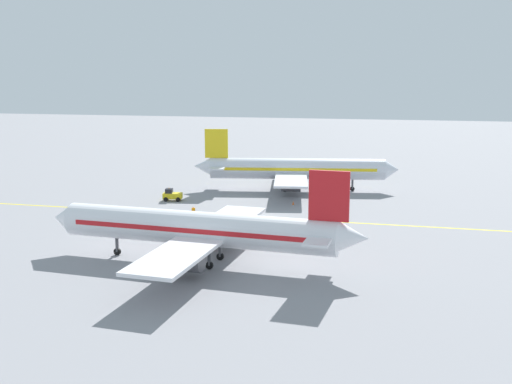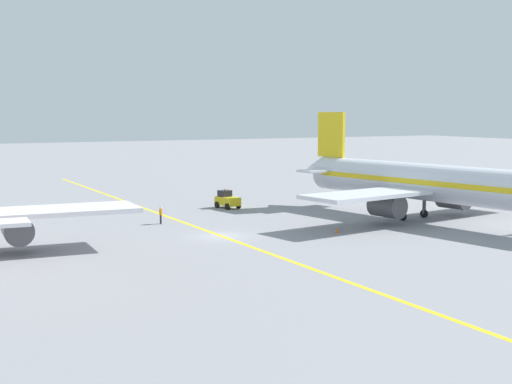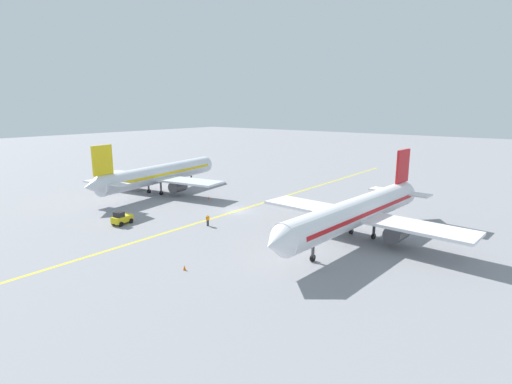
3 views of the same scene
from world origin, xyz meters
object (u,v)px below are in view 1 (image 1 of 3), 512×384
(airplane_at_gate, at_px, (294,169))
(traffic_cone_near_nose, at_px, (76,227))
(baggage_tug_white, at_px, (172,195))
(ground_crew_worker, at_px, (193,212))
(traffic_cone_mid_apron, at_px, (293,203))
(airplane_adjacent_stand, at_px, (201,229))

(airplane_at_gate, distance_m, traffic_cone_near_nose, 40.48)
(baggage_tug_white, bearing_deg, airplane_at_gate, 126.90)
(ground_crew_worker, bearing_deg, baggage_tug_white, -145.38)
(traffic_cone_mid_apron, bearing_deg, traffic_cone_near_nose, -49.62)
(traffic_cone_near_nose, relative_size, traffic_cone_mid_apron, 1.00)
(airplane_adjacent_stand, relative_size, ground_crew_worker, 21.15)
(airplane_at_gate, bearing_deg, airplane_adjacent_stand, -3.65)
(baggage_tug_white, relative_size, traffic_cone_mid_apron, 5.87)
(baggage_tug_white, bearing_deg, traffic_cone_near_nose, -15.89)
(airplane_adjacent_stand, distance_m, traffic_cone_near_nose, 23.03)
(ground_crew_worker, bearing_deg, traffic_cone_mid_apron, 134.38)
(traffic_cone_mid_apron, bearing_deg, airplane_at_gate, -171.16)
(ground_crew_worker, relative_size, traffic_cone_near_nose, 3.05)
(airplane_adjacent_stand, distance_m, baggage_tug_white, 33.46)
(ground_crew_worker, xyz_separation_m, traffic_cone_near_nose, (9.38, -12.86, -0.63))
(baggage_tug_white, height_order, traffic_cone_mid_apron, baggage_tug_white)
(airplane_adjacent_stand, height_order, traffic_cone_mid_apron, airplane_adjacent_stand)
(airplane_at_gate, xyz_separation_m, traffic_cone_mid_apron, (11.73, 1.82, -3.43))
(traffic_cone_near_nose, bearing_deg, traffic_cone_mid_apron, 130.38)
(airplane_at_gate, xyz_separation_m, ground_crew_worker, (23.62, -10.32, -2.80))
(airplane_adjacent_stand, bearing_deg, airplane_at_gate, 176.35)
(airplane_adjacent_stand, bearing_deg, ground_crew_worker, -158.68)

